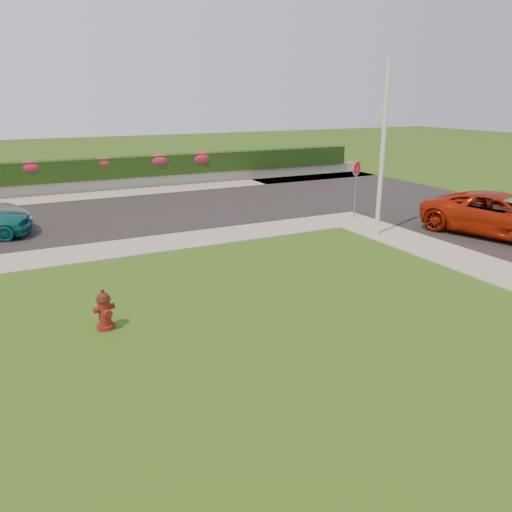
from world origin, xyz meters
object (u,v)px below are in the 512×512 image
fire_hydrant (104,310)px  stop_sign (356,176)px  utility_pole (383,151)px  suv_red (502,215)px

fire_hydrant → stop_sign: (11.24, 6.02, 1.31)m
fire_hydrant → stop_sign: bearing=15.6°
utility_pole → stop_sign: bearing=70.0°
fire_hydrant → suv_red: size_ratio=0.17×
suv_red → utility_pole: (-3.77, 2.19, 2.21)m
suv_red → utility_pole: size_ratio=0.90×
fire_hydrant → suv_red: 14.14m
suv_red → stop_sign: stop_sign is taller
utility_pole → fire_hydrant: bearing=-161.4°
fire_hydrant → suv_red: bearing=-7.4°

